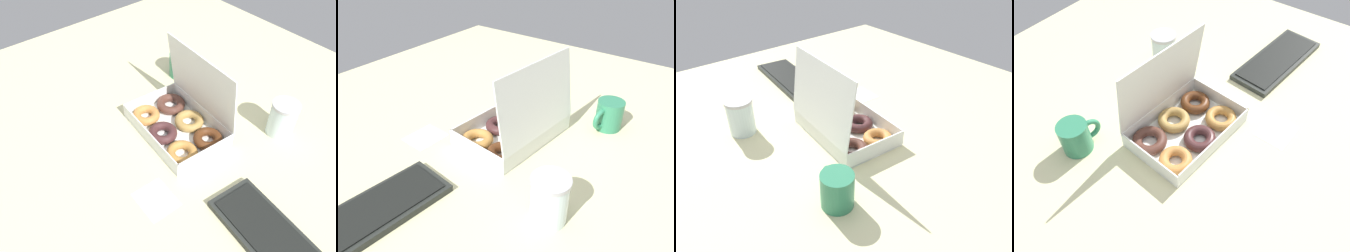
# 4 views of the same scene
# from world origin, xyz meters

# --- Properties ---
(ground_plane) EXTENTS (1.80, 1.80, 0.02)m
(ground_plane) POSITION_xyz_m (0.00, 0.00, -0.01)
(ground_plane) COLOR beige
(donut_box) EXTENTS (0.36, 0.26, 0.28)m
(donut_box) POSITION_xyz_m (0.01, 0.03, 0.03)
(donut_box) COLOR white
(donut_box) RESTS_ON ground_plane
(keyboard) EXTENTS (0.41, 0.19, 0.02)m
(keyboard) POSITION_xyz_m (0.49, -0.05, 0.01)
(keyboard) COLOR #252825
(keyboard) RESTS_ON ground_plane
(coffee_mug) EXTENTS (0.13, 0.09, 0.10)m
(coffee_mug) POSITION_xyz_m (-0.23, 0.25, 0.05)
(coffee_mug) COLOR #2F7C58
(coffee_mug) RESTS_ON ground_plane
(glass_jar) EXTENTS (0.09, 0.09, 0.12)m
(glass_jar) POSITION_xyz_m (0.24, 0.29, 0.06)
(glass_jar) COLOR silver
(glass_jar) RESTS_ON ground_plane
(paper_napkin) EXTENTS (0.12, 0.10, 0.00)m
(paper_napkin) POSITION_xyz_m (0.18, -0.20, 0.00)
(paper_napkin) COLOR white
(paper_napkin) RESTS_ON ground_plane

